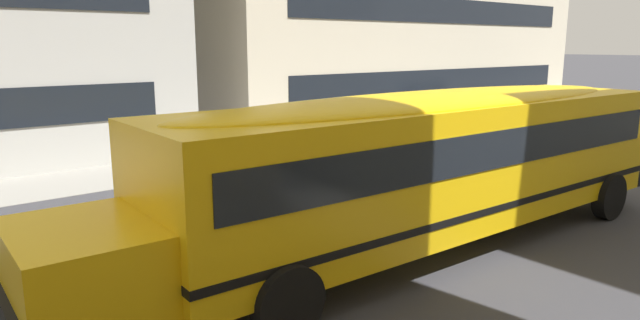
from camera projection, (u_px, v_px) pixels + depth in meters
name	position (u px, v px, depth m)	size (l,w,h in m)	color
ground_plane	(207.00, 260.00, 9.60)	(400.00, 400.00, 0.00)	#38383D
sidewalk_far	(79.00, 181.00, 15.13)	(120.00, 3.00, 0.01)	gray
lane_centreline	(207.00, 260.00, 9.60)	(110.00, 0.16, 0.01)	silver
school_bus	(428.00, 157.00, 9.94)	(12.60, 3.19, 2.80)	yellow
parked_car_dark_blue_end_of_row	(563.00, 107.00, 25.42)	(3.90, 1.89, 1.64)	navy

